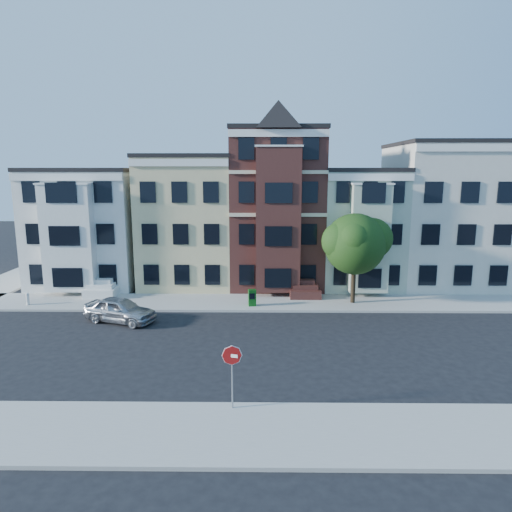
{
  "coord_description": "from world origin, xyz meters",
  "views": [
    {
      "loc": [
        -1.2,
        -22.52,
        9.12
      ],
      "look_at": [
        -1.5,
        3.61,
        4.2
      ],
      "focal_mm": 32.0,
      "sensor_mm": 36.0,
      "label": 1
    }
  ],
  "objects_px": {
    "parked_car": "(120,310)",
    "newspaper_box": "(252,298)",
    "street_tree": "(355,248)",
    "fire_hydrant": "(28,300)",
    "stop_sign": "(232,373)"
  },
  "relations": [
    {
      "from": "newspaper_box",
      "to": "fire_hydrant",
      "type": "xyz_separation_m",
      "value": [
        -15.2,
        0.02,
        -0.22
      ]
    },
    {
      "from": "parked_car",
      "to": "street_tree",
      "type": "bearing_deg",
      "value": -55.78
    },
    {
      "from": "street_tree",
      "to": "stop_sign",
      "type": "distance_m",
      "value": 16.27
    },
    {
      "from": "street_tree",
      "to": "newspaper_box",
      "type": "relative_size",
      "value": 6.89
    },
    {
      "from": "stop_sign",
      "to": "parked_car",
      "type": "bearing_deg",
      "value": 141.66
    },
    {
      "from": "street_tree",
      "to": "fire_hydrant",
      "type": "bearing_deg",
      "value": -177.9
    },
    {
      "from": "fire_hydrant",
      "to": "stop_sign",
      "type": "bearing_deg",
      "value": -42.49
    },
    {
      "from": "parked_car",
      "to": "fire_hydrant",
      "type": "bearing_deg",
      "value": 87.03
    },
    {
      "from": "parked_car",
      "to": "newspaper_box",
      "type": "bearing_deg",
      "value": -49.61
    },
    {
      "from": "parked_car",
      "to": "stop_sign",
      "type": "height_order",
      "value": "stop_sign"
    },
    {
      "from": "newspaper_box",
      "to": "stop_sign",
      "type": "distance_m",
      "value": 13.49
    },
    {
      "from": "street_tree",
      "to": "fire_hydrant",
      "type": "distance_m",
      "value": 22.41
    },
    {
      "from": "parked_car",
      "to": "newspaper_box",
      "type": "distance_m",
      "value": 8.54
    },
    {
      "from": "street_tree",
      "to": "newspaper_box",
      "type": "bearing_deg",
      "value": -173.14
    },
    {
      "from": "fire_hydrant",
      "to": "stop_sign",
      "type": "relative_size",
      "value": 0.23
    }
  ]
}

